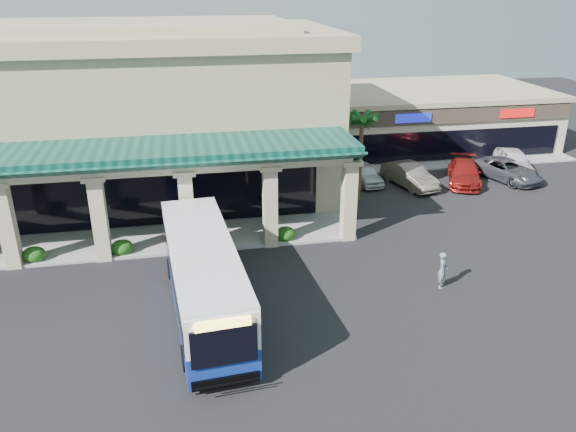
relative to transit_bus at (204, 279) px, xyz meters
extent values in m
plane|color=black|center=(2.51, 1.00, -1.67)|extent=(110.00, 110.00, 0.00)
imported|color=slate|center=(11.40, -0.01, -0.74)|extent=(0.72, 0.80, 1.85)
imported|color=silver|center=(12.55, 15.23, -0.95)|extent=(1.94, 4.28, 1.43)
imported|color=#736658|center=(15.45, 13.91, -0.84)|extent=(2.94, 5.29, 1.65)
imported|color=maroon|center=(19.66, 13.80, -0.88)|extent=(4.24, 5.86, 1.58)
imported|color=#444851|center=(23.12, 13.86, -0.90)|extent=(4.15, 6.03, 1.53)
imported|color=white|center=(24.69, 15.56, -0.80)|extent=(3.22, 5.43, 1.73)
camera|label=1|loc=(-0.51, -22.02, 12.17)|focal=35.00mm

